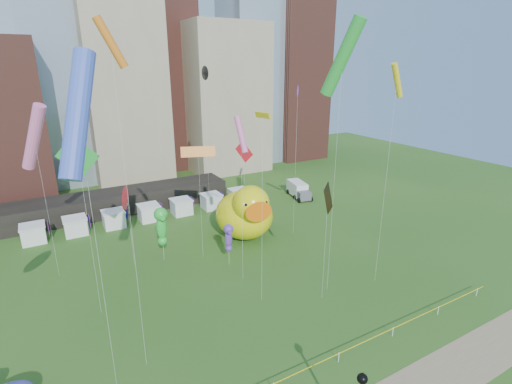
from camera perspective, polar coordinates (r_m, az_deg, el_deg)
skyline at (r=80.09m, az=-20.80°, el=16.87°), size 101.00×23.00×68.00m
pavilion at (r=63.67m, az=-21.34°, el=-1.61°), size 38.00×6.00×3.20m
vendor_tents at (r=59.11m, az=-15.54°, el=-3.02°), size 33.24×2.80×2.40m
big_duck at (r=50.32m, az=-1.55°, el=-3.05°), size 8.70×10.79×7.88m
small_duck at (r=55.33m, az=0.22°, el=-3.63°), size 3.35×3.88×2.74m
seahorse_green at (r=45.43m, az=-13.84°, el=-4.54°), size 1.70×2.06×6.66m
seahorse_purple at (r=43.72m, az=-4.06°, el=-6.47°), size 1.40×1.61×5.07m
box_truck at (r=67.28m, az=6.28°, el=0.38°), size 3.41×6.34×2.56m
kite_0 at (r=53.40m, az=-1.78°, el=5.89°), size 1.32×2.80×12.08m
kite_1 at (r=43.46m, az=-30.05°, el=7.03°), size 3.47×3.72×18.64m
kite_2 at (r=55.73m, az=-7.70°, el=17.01°), size 0.35×1.93×21.83m
kite_3 at (r=35.18m, az=12.71°, el=18.88°), size 2.24×4.05×25.89m
kite_4 at (r=38.37m, az=20.17°, el=15.18°), size 1.90×0.72×22.21m
kite_5 at (r=24.36m, az=-24.91°, el=10.33°), size 3.62×4.16×22.97m
kite_6 at (r=42.83m, az=-8.58°, el=5.87°), size 3.70×1.80×13.48m
kite_7 at (r=48.78m, az=6.17°, el=13.38°), size 1.17×1.27×19.64m
kite_8 at (r=43.90m, az=-18.59°, el=-0.83°), size 1.24×2.44×9.54m
kite_9 at (r=36.88m, az=-2.22°, el=8.45°), size 0.68×2.07×17.42m
kite_10 at (r=35.50m, az=10.61°, el=-1.05°), size 1.29×2.81×12.02m
kite_11 at (r=34.48m, az=-24.84°, el=4.58°), size 3.38×0.69×16.67m
kite_12 at (r=32.83m, az=0.98°, el=10.67°), size 0.64×1.70×18.25m
kite_14 at (r=25.41m, az=-20.70°, el=19.79°), size 1.80×0.78×24.69m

